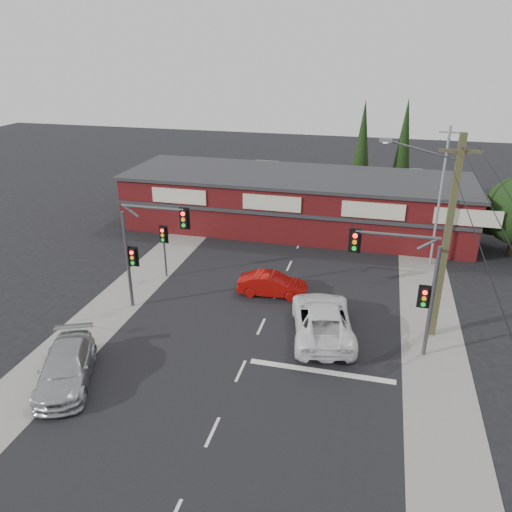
% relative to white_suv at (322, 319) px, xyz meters
% --- Properties ---
extents(ground, '(120.00, 120.00, 0.00)m').
position_rel_white_suv_xyz_m(ground, '(-3.11, -1.64, -0.85)').
color(ground, black).
rests_on(ground, ground).
extents(road_strip, '(14.00, 70.00, 0.01)m').
position_rel_white_suv_xyz_m(road_strip, '(-3.11, 3.36, -0.85)').
color(road_strip, black).
rests_on(road_strip, ground).
extents(verge_left, '(3.00, 70.00, 0.02)m').
position_rel_white_suv_xyz_m(verge_left, '(-11.61, 3.36, -0.84)').
color(verge_left, gray).
rests_on(verge_left, ground).
extents(verge_right, '(3.00, 70.00, 0.02)m').
position_rel_white_suv_xyz_m(verge_right, '(5.39, 3.36, -0.84)').
color(verge_right, gray).
rests_on(verge_right, ground).
extents(stop_line, '(6.50, 0.35, 0.01)m').
position_rel_white_suv_xyz_m(stop_line, '(0.39, -3.14, -0.84)').
color(stop_line, silver).
rests_on(stop_line, ground).
extents(white_suv, '(4.02, 6.59, 1.71)m').
position_rel_white_suv_xyz_m(white_suv, '(0.00, 0.00, 0.00)').
color(white_suv, white).
rests_on(white_suv, ground).
extents(silver_suv, '(3.86, 5.44, 1.46)m').
position_rel_white_suv_xyz_m(silver_suv, '(-10.16, -6.52, -0.12)').
color(silver_suv, '#ABAEB1').
rests_on(silver_suv, ground).
extents(red_sedan, '(4.03, 1.56, 1.31)m').
position_rel_white_suv_xyz_m(red_sedan, '(-3.31, 3.55, -0.20)').
color(red_sedan, '#990D09').
rests_on(red_sedan, ground).
extents(lane_dashes, '(0.12, 40.74, 0.01)m').
position_rel_white_suv_xyz_m(lane_dashes, '(-3.11, -0.07, -0.84)').
color(lane_dashes, silver).
rests_on(lane_dashes, ground).
extents(shop_building, '(27.30, 8.40, 4.22)m').
position_rel_white_suv_xyz_m(shop_building, '(-4.10, 15.35, 1.28)').
color(shop_building, '#470E10').
rests_on(shop_building, ground).
extents(conifer_near, '(1.80, 1.80, 9.25)m').
position_rel_white_suv_xyz_m(conifer_near, '(0.39, 22.36, 4.63)').
color(conifer_near, '#2D2116').
rests_on(conifer_near, ground).
extents(conifer_far, '(1.80, 1.80, 9.25)m').
position_rel_white_suv_xyz_m(conifer_far, '(3.89, 24.36, 4.63)').
color(conifer_far, '#2D2116').
rests_on(conifer_far, ground).
extents(traffic_mast_left, '(3.77, 0.27, 5.97)m').
position_rel_white_suv_xyz_m(traffic_mast_left, '(-9.54, 0.36, 3.08)').
color(traffic_mast_left, '#47494C').
rests_on(traffic_mast_left, ground).
extents(traffic_mast_right, '(3.96, 0.27, 5.97)m').
position_rel_white_suv_xyz_m(traffic_mast_right, '(3.75, -0.64, 3.09)').
color(traffic_mast_right, '#47494C').
rests_on(traffic_mast_right, ground).
extents(pedestal_signal, '(0.55, 0.27, 3.38)m').
position_rel_white_suv_xyz_m(pedestal_signal, '(-10.31, 4.37, 1.55)').
color(pedestal_signal, '#47494C').
rests_on(pedestal_signal, ground).
extents(utility_pole, '(4.38, 0.59, 10.00)m').
position_rel_white_suv_xyz_m(utility_pole, '(5.26, 1.35, 4.54)').
color(utility_pole, '#4D4B2B').
rests_on(utility_pole, ground).
extents(steel_pole, '(1.20, 0.16, 9.00)m').
position_rel_white_suv_xyz_m(steel_pole, '(5.89, 10.36, 3.85)').
color(steel_pole, gray).
rests_on(steel_pole, ground).
extents(power_lines, '(2.01, 29.00, 1.22)m').
position_rel_white_suv_xyz_m(power_lines, '(5.37, -4.11, 8.19)').
color(power_lines, black).
rests_on(power_lines, ground).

